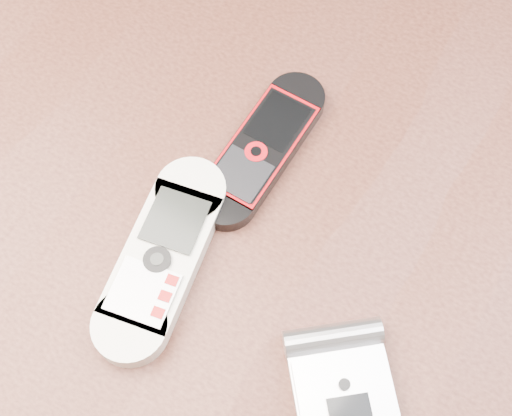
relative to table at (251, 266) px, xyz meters
The scene contains 4 objects.
ground 0.64m from the table, ahead, with size 4.00×4.00×0.00m, color #472B19.
table is the anchor object (origin of this frame).
nokia_white 0.13m from the table, 117.28° to the right, with size 0.05×0.15×0.02m, color silver.
nokia_black_red 0.12m from the table, 108.94° to the left, with size 0.04×0.13×0.01m, color black.
Camera 1 is at (0.10, -0.17, 1.18)m, focal length 50.00 mm.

